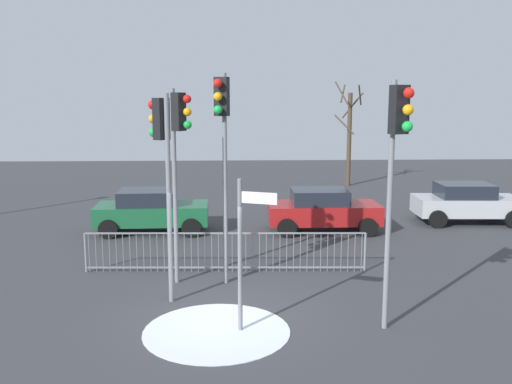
# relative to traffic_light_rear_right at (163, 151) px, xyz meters

# --- Properties ---
(ground_plane) EXTENTS (60.00, 60.00, 0.00)m
(ground_plane) POSITION_rel_traffic_light_rear_right_xyz_m (1.31, -0.90, -3.41)
(ground_plane) COLOR #38383D
(traffic_light_rear_right) EXTENTS (0.49, 0.44, 4.65)m
(traffic_light_rear_right) POSITION_rel_traffic_light_rear_right_xyz_m (0.00, 0.00, 0.00)
(traffic_light_rear_right) COLOR slate
(traffic_light_rear_right) RESTS_ON ground
(traffic_light_mid_right) EXTENTS (0.38, 0.54, 5.13)m
(traffic_light_mid_right) POSITION_rel_traffic_light_rear_right_xyz_m (1.28, 1.04, 0.34)
(traffic_light_mid_right) COLOR slate
(traffic_light_mid_right) RESTS_ON ground
(traffic_light_rear_left) EXTENTS (0.39, 0.54, 4.88)m
(traffic_light_rear_left) POSITION_rel_traffic_light_rear_right_xyz_m (4.59, -1.87, 0.16)
(traffic_light_rear_left) COLOR slate
(traffic_light_rear_left) RESTS_ON ground
(traffic_light_foreground_right) EXTENTS (0.51, 0.42, 4.78)m
(traffic_light_foreground_right) POSITION_rel_traffic_light_rear_right_xyz_m (0.23, 1.18, 0.09)
(traffic_light_foreground_right) COLOR slate
(traffic_light_foreground_right) RESTS_ON ground
(direction_sign_post) EXTENTS (0.74, 0.33, 3.04)m
(direction_sign_post) POSITION_rel_traffic_light_rear_right_xyz_m (1.71, -1.77, -1.70)
(direction_sign_post) COLOR slate
(direction_sign_post) RESTS_ON ground
(pedestrian_guard_railing) EXTENTS (7.44, 0.34, 1.07)m
(pedestrian_guard_railing) POSITION_rel_traffic_light_rear_right_xyz_m (1.31, 2.04, -2.85)
(pedestrian_guard_railing) COLOR slate
(pedestrian_guard_railing) RESTS_ON ground
(car_silver_far) EXTENTS (3.88, 2.08, 1.47)m
(car_silver_far) POSITION_rel_traffic_light_rear_right_xyz_m (10.13, 7.60, -2.64)
(car_silver_far) COLOR #B2B5BA
(car_silver_far) RESTS_ON ground
(car_green_near) EXTENTS (3.85, 2.02, 1.47)m
(car_green_near) POSITION_rel_traffic_light_rear_right_xyz_m (-1.30, 6.62, -2.64)
(car_green_near) COLOR #195933
(car_green_near) RESTS_ON ground
(car_red_mid) EXTENTS (3.80, 1.92, 1.47)m
(car_red_mid) POSITION_rel_traffic_light_rear_right_xyz_m (4.59, 6.50, -2.64)
(car_red_mid) COLOR maroon
(car_red_mid) RESTS_ON ground
(bare_tree_left) EXTENTS (1.60, 1.60, 5.43)m
(bare_tree_left) POSITION_rel_traffic_light_rear_right_xyz_m (7.59, 16.65, -0.68)
(bare_tree_left) COLOR #473828
(bare_tree_left) RESTS_ON ground
(snow_patch_kerb) EXTENTS (2.91, 2.91, 0.01)m
(snow_patch_kerb) POSITION_rel_traffic_light_rear_right_xyz_m (1.18, -1.78, -3.40)
(snow_patch_kerb) COLOR silver
(snow_patch_kerb) RESTS_ON ground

